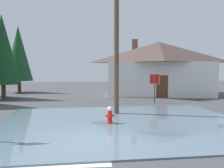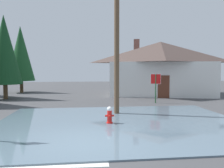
{
  "view_description": "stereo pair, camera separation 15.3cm",
  "coord_description": "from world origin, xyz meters",
  "px_view_note": "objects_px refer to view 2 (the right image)",
  "views": [
    {
      "loc": [
        -0.02,
        -7.47,
        2.49
      ],
      "look_at": [
        1.39,
        3.58,
        1.78
      ],
      "focal_mm": 36.08,
      "sensor_mm": 36.0,
      "label": 1
    },
    {
      "loc": [
        0.13,
        -7.49,
        2.49
      ],
      "look_at": [
        1.39,
        3.58,
        1.78
      ],
      "focal_mm": 36.08,
      "sensor_mm": 36.0,
      "label": 2
    }
  ],
  "objects_px": {
    "pine_tree_tall_left": "(21,54)",
    "utility_pole": "(117,29)",
    "fire_hydrant": "(110,116)",
    "stop_sign_far": "(156,82)",
    "pine_tree_short_left": "(4,50)",
    "house": "(160,67)"
  },
  "relations": [
    {
      "from": "fire_hydrant",
      "to": "utility_pole",
      "type": "relative_size",
      "value": 0.09
    },
    {
      "from": "utility_pole",
      "to": "pine_tree_short_left",
      "type": "relative_size",
      "value": 1.27
    },
    {
      "from": "fire_hydrant",
      "to": "pine_tree_short_left",
      "type": "bearing_deg",
      "value": 128.61
    },
    {
      "from": "fire_hydrant",
      "to": "house",
      "type": "height_order",
      "value": "house"
    },
    {
      "from": "stop_sign_far",
      "to": "pine_tree_short_left",
      "type": "distance_m",
      "value": 12.82
    },
    {
      "from": "utility_pole",
      "to": "pine_tree_tall_left",
      "type": "bearing_deg",
      "value": 123.59
    },
    {
      "from": "house",
      "to": "pine_tree_short_left",
      "type": "distance_m",
      "value": 14.48
    },
    {
      "from": "pine_tree_tall_left",
      "to": "utility_pole",
      "type": "bearing_deg",
      "value": -56.41
    },
    {
      "from": "stop_sign_far",
      "to": "house",
      "type": "height_order",
      "value": "house"
    },
    {
      "from": "fire_hydrant",
      "to": "stop_sign_far",
      "type": "distance_m",
      "value": 7.49
    },
    {
      "from": "utility_pole",
      "to": "pine_tree_tall_left",
      "type": "relative_size",
      "value": 1.25
    },
    {
      "from": "fire_hydrant",
      "to": "pine_tree_short_left",
      "type": "distance_m",
      "value": 13.19
    },
    {
      "from": "stop_sign_far",
      "to": "pine_tree_short_left",
      "type": "bearing_deg",
      "value": 162.78
    },
    {
      "from": "pine_tree_short_left",
      "to": "stop_sign_far",
      "type": "bearing_deg",
      "value": -17.22
    },
    {
      "from": "stop_sign_far",
      "to": "house",
      "type": "xyz_separation_m",
      "value": [
        2.27,
        5.79,
        1.19
      ]
    },
    {
      "from": "house",
      "to": "pine_tree_short_left",
      "type": "relative_size",
      "value": 1.63
    },
    {
      "from": "utility_pole",
      "to": "pine_tree_tall_left",
      "type": "distance_m",
      "value": 15.79
    },
    {
      "from": "stop_sign_far",
      "to": "pine_tree_short_left",
      "type": "xyz_separation_m",
      "value": [
        -11.98,
        3.71,
        2.62
      ]
    },
    {
      "from": "fire_hydrant",
      "to": "stop_sign_far",
      "type": "xyz_separation_m",
      "value": [
        4.1,
        6.16,
        1.15
      ]
    },
    {
      "from": "utility_pole",
      "to": "stop_sign_far",
      "type": "bearing_deg",
      "value": 48.24
    },
    {
      "from": "fire_hydrant",
      "to": "utility_pole",
      "type": "xyz_separation_m",
      "value": [
        0.64,
        2.28,
        4.29
      ]
    },
    {
      "from": "fire_hydrant",
      "to": "utility_pole",
      "type": "distance_m",
      "value": 4.91
    }
  ]
}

